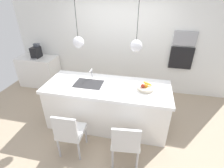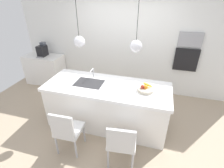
{
  "view_description": "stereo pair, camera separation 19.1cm",
  "coord_description": "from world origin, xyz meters",
  "px_view_note": "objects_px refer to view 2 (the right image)",
  "views": [
    {
      "loc": [
        0.7,
        -2.78,
        2.56
      ],
      "look_at": [
        0.1,
        0.0,
        0.98
      ],
      "focal_mm": 27.15,
      "sensor_mm": 36.0,
      "label": 1
    },
    {
      "loc": [
        0.88,
        -2.74,
        2.56
      ],
      "look_at": [
        0.1,
        0.0,
        0.98
      ],
      "focal_mm": 27.15,
      "sensor_mm": 36.0,
      "label": 2
    }
  ],
  "objects_px": {
    "chair_near": "(67,130)",
    "chair_middle": "(122,141)",
    "fruit_bowl": "(146,89)",
    "oven": "(186,60)",
    "coffee_machine": "(42,50)",
    "microwave": "(190,40)"
  },
  "relations": [
    {
      "from": "chair_middle",
      "to": "coffee_machine",
      "type": "bearing_deg",
      "value": 142.9
    },
    {
      "from": "microwave",
      "to": "chair_middle",
      "type": "distance_m",
      "value": 2.89
    },
    {
      "from": "microwave",
      "to": "oven",
      "type": "xyz_separation_m",
      "value": [
        0.0,
        0.0,
        -0.5
      ]
    },
    {
      "from": "fruit_bowl",
      "to": "chair_near",
      "type": "bearing_deg",
      "value": -142.19
    },
    {
      "from": "fruit_bowl",
      "to": "chair_near",
      "type": "xyz_separation_m",
      "value": [
        -1.17,
        -0.91,
        -0.47
      ]
    },
    {
      "from": "fruit_bowl",
      "to": "oven",
      "type": "xyz_separation_m",
      "value": [
        0.82,
        1.58,
        0.08
      ]
    },
    {
      "from": "coffee_machine",
      "to": "chair_middle",
      "type": "xyz_separation_m",
      "value": [
        2.89,
        -2.18,
        -0.53
      ]
    },
    {
      "from": "microwave",
      "to": "coffee_machine",
      "type": "bearing_deg",
      "value": -175.68
    },
    {
      "from": "oven",
      "to": "chair_near",
      "type": "bearing_deg",
      "value": -128.62
    },
    {
      "from": "coffee_machine",
      "to": "oven",
      "type": "height_order",
      "value": "oven"
    },
    {
      "from": "chair_near",
      "to": "coffee_machine",
      "type": "bearing_deg",
      "value": 131.63
    },
    {
      "from": "fruit_bowl",
      "to": "coffee_machine",
      "type": "distance_m",
      "value": 3.37
    },
    {
      "from": "fruit_bowl",
      "to": "chair_middle",
      "type": "height_order",
      "value": "fruit_bowl"
    },
    {
      "from": "microwave",
      "to": "chair_near",
      "type": "distance_m",
      "value": 3.35
    },
    {
      "from": "chair_near",
      "to": "chair_middle",
      "type": "xyz_separation_m",
      "value": [
        0.94,
        0.0,
        -0.0
      ]
    },
    {
      "from": "coffee_machine",
      "to": "chair_middle",
      "type": "relative_size",
      "value": 0.44
    },
    {
      "from": "fruit_bowl",
      "to": "coffee_machine",
      "type": "bearing_deg",
      "value": 157.66
    },
    {
      "from": "coffee_machine",
      "to": "oven",
      "type": "xyz_separation_m",
      "value": [
        3.93,
        0.3,
        0.02
      ]
    },
    {
      "from": "oven",
      "to": "chair_near",
      "type": "height_order",
      "value": "oven"
    },
    {
      "from": "chair_middle",
      "to": "fruit_bowl",
      "type": "bearing_deg",
      "value": 75.84
    },
    {
      "from": "oven",
      "to": "microwave",
      "type": "bearing_deg",
      "value": 0.0
    },
    {
      "from": "microwave",
      "to": "chair_near",
      "type": "relative_size",
      "value": 0.6
    }
  ]
}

